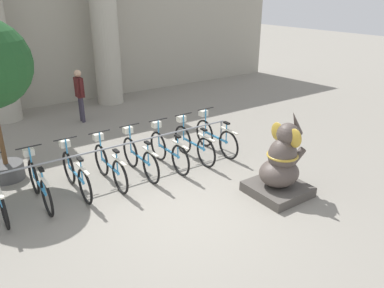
# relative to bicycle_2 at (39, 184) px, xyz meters

# --- Properties ---
(ground_plane) EXTENTS (60.00, 60.00, 0.00)m
(ground_plane) POSITION_rel_bicycle_2_xyz_m (2.16, -1.81, -0.42)
(ground_plane) COLOR gray
(building_facade) EXTENTS (20.00, 0.20, 6.00)m
(building_facade) POSITION_rel_bicycle_2_xyz_m (2.16, 6.79, 2.58)
(building_facade) COLOR #A39E8E
(building_facade) RESTS_ON ground_plane
(column_right) EXTENTS (1.14, 1.14, 5.16)m
(column_right) POSITION_rel_bicycle_2_xyz_m (3.91, 5.79, 2.20)
(column_right) COLOR #ADA899
(column_right) RESTS_ON ground_plane
(bike_rack) EXTENTS (6.34, 0.05, 0.77)m
(bike_rack) POSITION_rel_bicycle_2_xyz_m (1.43, 0.14, 0.23)
(bike_rack) COLOR gray
(bike_rack) RESTS_ON ground_plane
(bicycle_2) EXTENTS (0.48, 1.70, 1.05)m
(bicycle_2) POSITION_rel_bicycle_2_xyz_m (0.00, 0.00, 0.00)
(bicycle_2) COLOR black
(bicycle_2) RESTS_ON ground_plane
(bicycle_3) EXTENTS (0.48, 1.70, 1.05)m
(bicycle_3) POSITION_rel_bicycle_2_xyz_m (0.72, 0.03, 0.00)
(bicycle_3) COLOR black
(bicycle_3) RESTS_ON ground_plane
(bicycle_4) EXTENTS (0.48, 1.70, 1.05)m
(bicycle_4) POSITION_rel_bicycle_2_xyz_m (1.43, 0.01, 0.00)
(bicycle_4) COLOR black
(bicycle_4) RESTS_ON ground_plane
(bicycle_5) EXTENTS (0.48, 1.70, 1.05)m
(bicycle_5) POSITION_rel_bicycle_2_xyz_m (2.15, 0.03, 0.00)
(bicycle_5) COLOR black
(bicycle_5) RESTS_ON ground_plane
(bicycle_6) EXTENTS (0.48, 1.70, 1.05)m
(bicycle_6) POSITION_rel_bicycle_2_xyz_m (2.87, -0.01, 0.00)
(bicycle_6) COLOR black
(bicycle_6) RESTS_ON ground_plane
(bicycle_7) EXTENTS (0.48, 1.70, 1.05)m
(bicycle_7) POSITION_rel_bicycle_2_xyz_m (3.59, 0.01, 0.00)
(bicycle_7) COLOR black
(bicycle_7) RESTS_ON ground_plane
(bicycle_8) EXTENTS (0.48, 1.70, 1.05)m
(bicycle_8) POSITION_rel_bicycle_2_xyz_m (4.30, 0.06, 0.00)
(bicycle_8) COLOR black
(bicycle_8) RESTS_ON ground_plane
(elephant_statue) EXTENTS (1.08, 1.08, 1.73)m
(elephant_statue) POSITION_rel_bicycle_2_xyz_m (4.08, -2.34, 0.16)
(elephant_statue) COLOR #4C4742
(elephant_statue) RESTS_ON ground_plane
(person_pedestrian) EXTENTS (0.22, 0.47, 1.63)m
(person_pedestrian) POSITION_rel_bicycle_2_xyz_m (2.33, 4.29, 0.55)
(person_pedestrian) COLOR #383342
(person_pedestrian) RESTS_ON ground_plane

